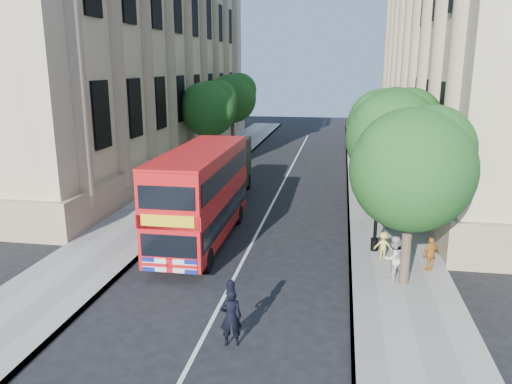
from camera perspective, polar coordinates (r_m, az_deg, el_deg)
The scene contains 17 objects.
ground at distance 15.48m, azimuth -4.70°, elevation -13.79°, with size 120.00×120.00×0.00m, color black.
pavement_right at distance 24.41m, azimuth 14.56°, elevation -3.39°, with size 3.50×80.00×0.12m, color gray.
pavement_left at distance 26.01m, azimuth -11.57°, elevation -2.13°, with size 3.50×80.00×0.12m, color gray.
building_right at distance 38.65m, azimuth 26.16°, elevation 15.43°, with size 12.00×38.00×18.00m, color tan.
building_left at distance 41.08m, azimuth -15.86°, elevation 16.16°, with size 12.00×38.00×18.00m, color tan.
tree_right_near at distance 16.69m, azimuth 17.60°, elevation 3.17°, with size 4.00×4.00×6.08m.
tree_right_mid at distance 22.54m, azimuth 15.68°, elevation 6.54°, with size 4.20×4.20×6.37m.
tree_right_far at distance 28.49m, azimuth 14.50°, elevation 7.86°, with size 4.00×4.00×6.15m.
tree_left_far at distance 36.60m, azimuth -5.38°, elevation 9.77°, with size 4.00×4.00×6.30m.
tree_left_back at distance 44.34m, azimuth -2.67°, elevation 10.93°, with size 4.20×4.20×6.65m.
lamp_post at distance 19.85m, azimuth 13.73°, elevation -0.02°, with size 0.32×0.32×5.16m.
double_decker_bus at distance 20.73m, azimuth -6.28°, elevation -0.12°, with size 2.32×8.44×3.89m.
box_van at distance 28.27m, azimuth -3.59°, elevation 2.53°, with size 2.37×5.53×3.13m.
police_constable at distance 13.60m, azimuth -2.89°, elevation -14.10°, with size 0.59×0.39×1.61m, color black.
woman_pedestrian at distance 17.74m, azimuth 15.45°, elevation -7.31°, with size 0.76×0.59×1.56m, color beige.
child_a at distance 18.96m, azimuth 19.32°, elevation -6.72°, with size 0.73×0.30×1.24m, color orange.
child_b at distance 19.62m, azimuth 14.34°, elevation -5.94°, with size 0.67×0.39×1.04m, color #DEC04B.
Camera 1 is at (3.52, -13.21, 7.26)m, focal length 35.00 mm.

